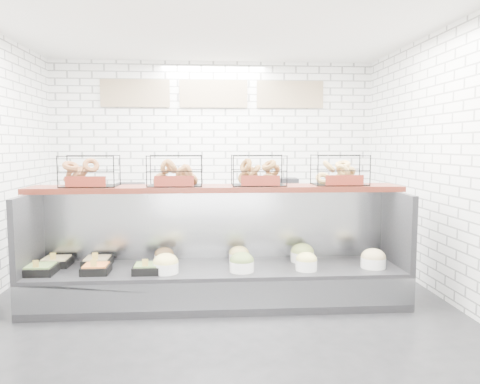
{
  "coord_description": "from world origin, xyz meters",
  "views": [
    {
      "loc": [
        -0.12,
        -4.65,
        1.71
      ],
      "look_at": [
        0.25,
        0.45,
        1.2
      ],
      "focal_mm": 35.0,
      "sensor_mm": 36.0,
      "label": 1
    }
  ],
  "objects": [
    {
      "name": "ground",
      "position": [
        0.0,
        0.0,
        0.0
      ],
      "size": [
        5.5,
        5.5,
        0.0
      ],
      "primitive_type": "plane",
      "color": "black",
      "rests_on": "ground"
    },
    {
      "name": "prep_counter",
      "position": [
        -0.01,
        2.43,
        0.47
      ],
      "size": [
        4.0,
        0.6,
        1.2
      ],
      "color": "#93969B",
      "rests_on": "ground"
    },
    {
      "name": "display_case",
      "position": [
        -0.01,
        0.34,
        0.33
      ],
      "size": [
        4.0,
        0.9,
        1.2
      ],
      "color": "black",
      "rests_on": "ground"
    },
    {
      "name": "room_shell",
      "position": [
        0.0,
        0.6,
        2.06
      ],
      "size": [
        5.02,
        5.51,
        3.01
      ],
      "color": "white",
      "rests_on": "ground"
    },
    {
      "name": "bagel_shelf",
      "position": [
        -0.0,
        0.52,
        1.38
      ],
      "size": [
        4.1,
        0.5,
        0.4
      ],
      "color": "#49170F",
      "rests_on": "display_case"
    }
  ]
}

